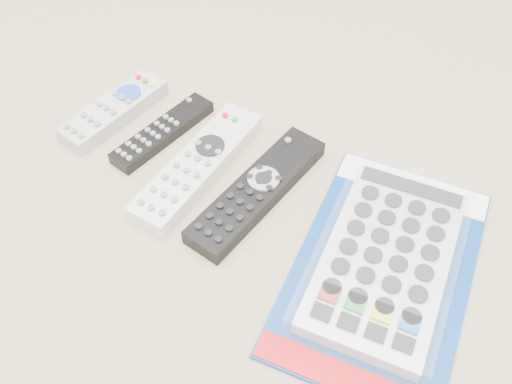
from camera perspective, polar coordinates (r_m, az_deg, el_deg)
The scene contains 5 objects.
remote_small_grey at distance 0.85m, azimuth -14.01°, elevation 7.93°, with size 0.07×0.17×0.03m.
remote_slim_black at distance 0.81m, azimuth -9.35°, elevation 5.94°, with size 0.07×0.17×0.02m.
remote_silver_dvd at distance 0.75m, azimuth -5.82°, elevation 2.67°, with size 0.07×0.23×0.03m.
remote_large_black at distance 0.72m, azimuth 0.11°, elevation 0.13°, with size 0.08×0.23×0.02m.
jumbo_remote_packaged at distance 0.67m, azimuth 12.90°, elevation -6.49°, with size 0.22×0.34×0.04m.
Camera 1 is at (0.27, -0.37, 0.56)m, focal length 40.00 mm.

